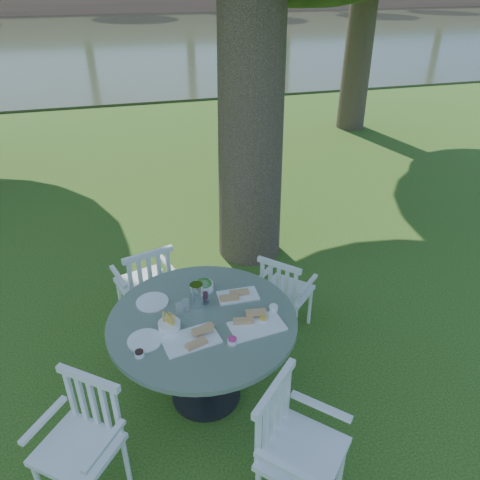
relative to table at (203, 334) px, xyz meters
name	(u,v)px	position (x,y,z in m)	size (l,w,h in m)	color
ground	(245,324)	(0.55, 0.77, -0.66)	(140.00, 140.00, 0.00)	#1D3F0D
table	(203,334)	(0.00, 0.00, 0.00)	(1.41, 1.41, 0.81)	black
chair_ne	(283,290)	(0.85, 0.58, -0.16)	(0.58, 0.58, 0.84)	white
chair_nw	(147,282)	(-0.34, 0.97, -0.12)	(0.57, 0.54, 0.91)	white
chair_sw	(86,431)	(-0.87, -0.55, -0.12)	(0.63, 0.62, 0.91)	white
chair_se	(289,439)	(0.34, -0.97, -0.09)	(0.67, 0.67, 0.97)	white
tableware	(198,311)	(-0.02, 0.05, 0.19)	(1.13, 0.79, 0.20)	white
river	(123,38)	(0.55, 23.77, -0.66)	(100.00, 28.00, 0.12)	#2F3720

